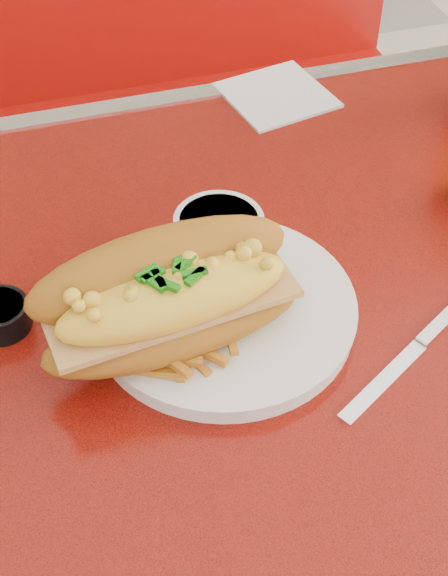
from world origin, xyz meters
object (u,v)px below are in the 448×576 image
object	(u,v)px
diner_table	(263,410)
knife	(415,349)
booth_bench_far	(132,196)
fork	(259,330)
sauce_cup_left	(0,314)
gravy_ramekin	(219,236)
dinner_plate	(224,310)
mac_hoagie	(169,296)

from	to	relation	value
diner_table	knife	size ratio (longest dim) A/B	7.27
booth_bench_far	diner_table	bearing A→B (deg)	-90.00
fork	sauce_cup_left	xyz separation A→B (m)	(-0.23, 0.09, -0.00)
fork	gravy_ramekin	distance (m)	0.13
booth_bench_far	knife	xyz separation A→B (m)	(0.12, -0.90, 0.49)
sauce_cup_left	diner_table	bearing A→B (deg)	-13.25
booth_bench_far	sauce_cup_left	world-z (taller)	booth_bench_far
diner_table	dinner_plate	xyz separation A→B (m)	(-0.04, 0.01, 0.17)
booth_bench_far	fork	bearing A→B (deg)	-91.50
booth_bench_far	gravy_ramekin	size ratio (longest dim) A/B	10.22
booth_bench_far	knife	bearing A→B (deg)	-82.66
gravy_ramekin	sauce_cup_left	distance (m)	0.23
diner_table	fork	bearing A→B (deg)	-123.41
booth_bench_far	knife	size ratio (longest dim) A/B	7.10
mac_hoagie	sauce_cup_left	world-z (taller)	mac_hoagie
booth_bench_far	gravy_ramekin	xyz separation A→B (m)	(-0.02, -0.72, 0.51)
dinner_plate	fork	distance (m)	0.05
dinner_plate	sauce_cup_left	bearing A→B (deg)	166.12
dinner_plate	fork	bearing A→B (deg)	-62.96
diner_table	knife	bearing A→B (deg)	-36.43
dinner_plate	knife	world-z (taller)	dinner_plate
booth_bench_far	gravy_ramekin	distance (m)	0.88
sauce_cup_left	dinner_plate	bearing A→B (deg)	-13.88
diner_table	mac_hoagie	size ratio (longest dim) A/B	4.75
gravy_ramekin	knife	distance (m)	0.23
mac_hoagie	knife	xyz separation A→B (m)	(0.21, -0.07, -0.06)
dinner_plate	sauce_cup_left	distance (m)	0.21
booth_bench_far	fork	xyz separation A→B (m)	(-0.02, -0.84, 0.50)
gravy_ramekin	sauce_cup_left	world-z (taller)	gravy_ramekin
knife	booth_bench_far	bearing A→B (deg)	67.43
mac_hoagie	booth_bench_far	bearing A→B (deg)	76.38
fork	mac_hoagie	bearing A→B (deg)	46.64
fork	dinner_plate	bearing A→B (deg)	0.39
diner_table	dinner_plate	bearing A→B (deg)	169.85
diner_table	gravy_ramekin	distance (m)	0.21
fork	sauce_cup_left	world-z (taller)	sauce_cup_left
diner_table	booth_bench_far	size ratio (longest dim) A/B	1.03
dinner_plate	mac_hoagie	distance (m)	0.08
mac_hoagie	fork	bearing A→B (deg)	-23.42
booth_bench_far	dinner_plate	size ratio (longest dim) A/B	3.74
booth_bench_far	sauce_cup_left	size ratio (longest dim) A/B	19.08
fork	knife	size ratio (longest dim) A/B	0.81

